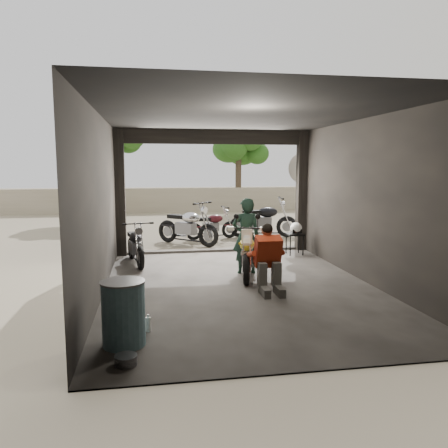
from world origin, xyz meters
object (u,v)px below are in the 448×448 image
object	(u,v)px
left_bike	(135,242)
outside_bike_c	(263,217)
mechanic	(269,261)
sign_post	(303,182)
stool	(295,236)
outside_bike_b	(212,223)
oil_drum	(124,314)
outside_bike_a	(187,223)
rider	(246,236)
main_bike	(247,250)
helmet	(296,228)

from	to	relation	value
left_bike	outside_bike_c	size ratio (longest dim) A/B	0.80
mechanic	sign_post	distance (m)	5.01
stool	outside_bike_c	bearing A→B (deg)	91.41
outside_bike_c	mechanic	xyz separation A→B (m)	(-1.49, -6.08, -0.04)
left_bike	outside_bike_b	world-z (taller)	left_bike
left_bike	oil_drum	size ratio (longest dim) A/B	1.83
outside_bike_b	oil_drum	size ratio (longest dim) A/B	1.78
outside_bike_a	sign_post	xyz separation A→B (m)	(3.21, -0.79, 1.19)
mechanic	oil_drum	bearing A→B (deg)	-140.77
left_bike	outside_bike_c	distance (m)	5.13
outside_bike_b	rider	bearing A→B (deg)	170.16
outside_bike_b	stool	distance (m)	3.32
main_bike	mechanic	distance (m)	1.21
outside_bike_c	helmet	xyz separation A→B (m)	(0.09, -2.90, 0.06)
main_bike	stool	xyz separation A→B (m)	(1.70, 1.99, -0.08)
mechanic	rider	bearing A→B (deg)	94.58
outside_bike_b	oil_drum	distance (m)	8.28
rider	helmet	size ratio (longest dim) A/B	5.03
outside_bike_b	stool	bearing A→B (deg)	-159.20
helmet	sign_post	bearing A→B (deg)	50.92
outside_bike_a	sign_post	bearing A→B (deg)	-60.95
main_bike	helmet	xyz separation A→B (m)	(1.72, 1.97, 0.14)
main_bike	rider	xyz separation A→B (m)	(0.04, 0.28, 0.25)
outside_bike_a	mechanic	world-z (taller)	outside_bike_a
stool	main_bike	bearing A→B (deg)	-130.47
left_bike	sign_post	world-z (taller)	sign_post
main_bike	left_bike	world-z (taller)	main_bike
outside_bike_a	oil_drum	distance (m)	7.23
outside_bike_c	mechanic	bearing A→B (deg)	174.24
outside_bike_b	outside_bike_a	bearing A→B (deg)	124.95
outside_bike_a	sign_post	distance (m)	3.51
left_bike	rider	bearing A→B (deg)	-40.22
left_bike	sign_post	xyz separation A→B (m)	(4.61, 1.57, 1.31)
outside_bike_a	outside_bike_b	world-z (taller)	outside_bike_a
mechanic	stool	size ratio (longest dim) A/B	2.15
mechanic	oil_drum	size ratio (longest dim) A/B	1.43
main_bike	helmet	size ratio (longest dim) A/B	5.26
outside_bike_c	sign_post	distance (m)	2.20
outside_bike_b	outside_bike_c	distance (m)	1.68
mechanic	sign_post	size ratio (longest dim) A/B	0.45
helmet	sign_post	world-z (taller)	sign_post
main_bike	helmet	distance (m)	2.62
outside_bike_c	sign_post	xyz separation A→B (m)	(0.68, -1.73, 1.18)
rider	mechanic	world-z (taller)	rider
outside_bike_b	left_bike	bearing A→B (deg)	134.22
outside_bike_a	rider	xyz separation A→B (m)	(0.94, -3.65, 0.17)
mechanic	outside_bike_a	bearing A→B (deg)	102.06
left_bike	mechanic	world-z (taller)	mechanic
left_bike	rider	distance (m)	2.69
rider	oil_drum	xyz separation A→B (m)	(-2.34, -3.44, -0.39)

